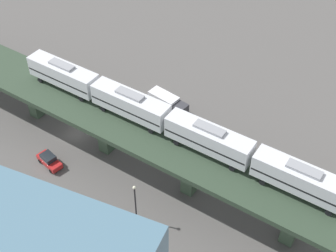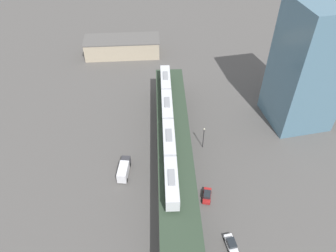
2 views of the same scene
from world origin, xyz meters
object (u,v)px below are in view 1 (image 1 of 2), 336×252
(subway_train, at_px, (168,120))
(street_car_red, at_px, (49,160))
(delivery_truck, at_px, (168,103))
(street_lamp, at_px, (135,201))

(subway_train, distance_m, street_car_red, 20.23)
(delivery_truck, bearing_deg, subway_train, 23.61)
(subway_train, bearing_deg, delivery_truck, -156.39)
(subway_train, height_order, delivery_truck, subway_train)
(street_car_red, bearing_deg, delivery_truck, 147.96)
(street_car_red, bearing_deg, subway_train, 108.91)
(subway_train, xyz_separation_m, street_lamp, (9.68, -0.45, -6.18))
(delivery_truck, relative_size, street_lamp, 1.09)
(street_car_red, distance_m, street_lamp, 17.26)
(street_car_red, bearing_deg, street_lamp, 76.82)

